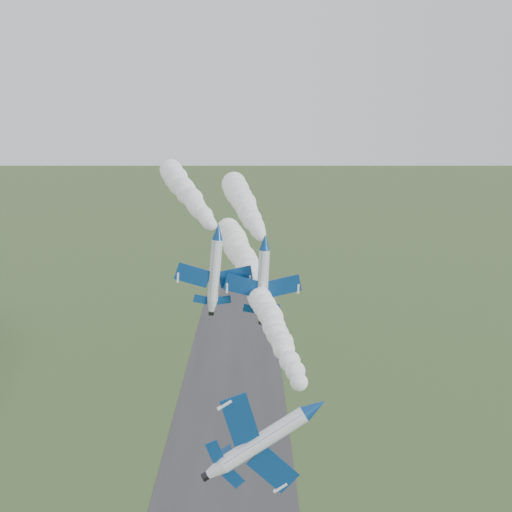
{
  "coord_description": "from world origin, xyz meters",
  "views": [
    {
      "loc": [
        4.36,
        -59.41,
        58.61
      ],
      "look_at": [
        5.04,
        12.98,
        42.78
      ],
      "focal_mm": 40.0,
      "sensor_mm": 36.0,
      "label": 1
    }
  ],
  "objects": [
    {
      "name": "smoke_trail_jet_pair_left",
      "position": [
        -8.73,
        55.23,
        47.06
      ],
      "size": [
        21.05,
        67.31,
        5.65
      ],
      "primitive_type": null,
      "rotation": [
        0.0,
        0.0,
        0.23
      ],
      "color": "white"
    },
    {
      "name": "jet_pair_right",
      "position": [
        6.35,
        19.08,
        43.45
      ],
      "size": [
        11.1,
        13.23,
        3.28
      ],
      "rotation": [
        0.0,
        0.04,
        0.1
      ],
      "color": "white"
    },
    {
      "name": "jet_pair_left",
      "position": [
        -0.2,
        19.21,
        44.92
      ],
      "size": [
        11.26,
        13.24,
        3.34
      ],
      "rotation": [
        0.0,
        0.1,
        0.23
      ],
      "color": "white"
    },
    {
      "name": "jet_lead",
      "position": [
        10.19,
        -12.1,
        34.19
      ],
      "size": [
        5.84,
        13.05,
        9.37
      ],
      "rotation": [
        0.0,
        1.05,
        0.17
      ],
      "color": "white"
    },
    {
      "name": "smoke_trail_jet_lead",
      "position": [
        4.46,
        29.18,
        35.74
      ],
      "size": [
        18.21,
        76.77,
        5.25
      ],
      "primitive_type": null,
      "rotation": [
        0.0,
        0.0,
        0.17
      ],
      "color": "white"
    },
    {
      "name": "smoke_trail_jet_pair_right",
      "position": [
        2.91,
        52.48,
        44.93
      ],
      "size": [
        12.05,
        61.57,
        5.89
      ],
      "primitive_type": null,
      "rotation": [
        0.0,
        0.0,
        0.1
      ],
      "color": "white"
    },
    {
      "name": "runway",
      "position": [
        0.0,
        30.0,
        0.02
      ],
      "size": [
        24.0,
        260.0,
        0.04
      ],
      "primitive_type": "cube",
      "color": "#323235",
      "rests_on": "ground"
    }
  ]
}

